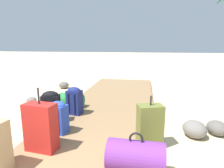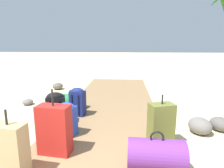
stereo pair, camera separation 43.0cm
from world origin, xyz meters
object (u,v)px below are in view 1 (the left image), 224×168
(duffel_bag_green, at_px, (71,100))
(backpack_navy, at_px, (74,100))
(suitcase_olive, at_px, (150,124))
(backpack_black, at_px, (51,106))
(backpack_blue, at_px, (59,116))
(suitcase_red, at_px, (41,127))
(duffel_bag_purple, at_px, (136,156))

(duffel_bag_green, height_order, backpack_navy, backpack_navy)
(suitcase_olive, xyz_separation_m, backpack_black, (-1.80, 0.47, 0.02))
(backpack_navy, bearing_deg, suitcase_olive, -31.85)
(suitcase_olive, relative_size, backpack_navy, 1.24)
(backpack_blue, xyz_separation_m, backpack_black, (-0.34, 0.41, 0.03))
(suitcase_olive, height_order, duffel_bag_green, suitcase_olive)
(suitcase_red, bearing_deg, backpack_navy, 92.05)
(suitcase_olive, height_order, duffel_bag_purple, suitcase_olive)
(duffel_bag_green, bearing_deg, backpack_navy, -61.41)
(suitcase_red, relative_size, duffel_bag_green, 1.49)
(suitcase_olive, bearing_deg, duffel_bag_green, 141.64)
(suitcase_red, bearing_deg, duffel_bag_green, 99.06)
(backpack_black, bearing_deg, duffel_bag_purple, -36.00)
(suitcase_red, height_order, backpack_navy, suitcase_red)
(backpack_blue, bearing_deg, backpack_black, 129.61)
(duffel_bag_purple, relative_size, backpack_navy, 1.17)
(suitcase_olive, relative_size, suitcase_red, 0.81)
(suitcase_olive, xyz_separation_m, duffel_bag_green, (-1.77, 1.40, -0.13))
(suitcase_red, height_order, backpack_black, suitcase_red)
(suitcase_olive, distance_m, suitcase_red, 1.55)
(duffel_bag_purple, relative_size, duffel_bag_green, 1.13)
(duffel_bag_green, bearing_deg, suitcase_red, -80.94)
(backpack_black, bearing_deg, suitcase_red, -70.69)
(backpack_blue, height_order, suitcase_olive, suitcase_olive)
(suitcase_olive, bearing_deg, backpack_blue, 177.53)
(duffel_bag_green, bearing_deg, duffel_bag_purple, -52.92)
(backpack_blue, xyz_separation_m, suitcase_olive, (1.47, -0.06, 0.00))
(duffel_bag_purple, height_order, backpack_navy, backpack_navy)
(backpack_blue, height_order, suitcase_red, suitcase_red)
(duffel_bag_purple, bearing_deg, suitcase_olive, 76.66)
(backpack_navy, bearing_deg, duffel_bag_purple, -50.88)
(suitcase_red, bearing_deg, backpack_black, 109.31)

